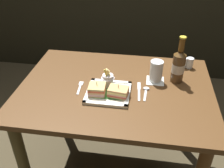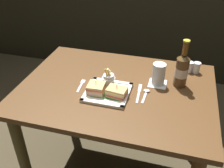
{
  "view_description": "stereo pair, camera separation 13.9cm",
  "coord_description": "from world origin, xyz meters",
  "views": [
    {
      "loc": [
        0.16,
        -1.18,
        1.53
      ],
      "look_at": [
        -0.01,
        -0.04,
        0.76
      ],
      "focal_mm": 41.08,
      "sensor_mm": 36.0,
      "label": 1
    },
    {
      "loc": [
        0.3,
        -1.15,
        1.53
      ],
      "look_at": [
        -0.01,
        -0.04,
        0.76
      ],
      "focal_mm": 41.08,
      "sensor_mm": 36.0,
      "label": 2
    }
  ],
  "objects": [
    {
      "name": "dining_table",
      "position": [
        0.0,
        0.0,
        0.6
      ],
      "size": [
        1.08,
        0.8,
        0.72
      ],
      "color": "#513318",
      "rests_on": "ground_plane"
    },
    {
      "name": "square_plate",
      "position": [
        -0.03,
        -0.07,
        0.73
      ],
      "size": [
        0.23,
        0.23,
        0.02
      ],
      "color": "white",
      "rests_on": "dining_table"
    },
    {
      "name": "sandwich_half_left",
      "position": [
        -0.09,
        -0.1,
        0.76
      ],
      "size": [
        0.09,
        0.09,
        0.07
      ],
      "color": "tan",
      "rests_on": "square_plate"
    },
    {
      "name": "sandwich_half_right",
      "position": [
        0.03,
        -0.1,
        0.76
      ],
      "size": [
        0.11,
        0.09,
        0.07
      ],
      "color": "tan",
      "rests_on": "square_plate"
    },
    {
      "name": "fries_cup",
      "position": [
        -0.04,
        -0.01,
        0.78
      ],
      "size": [
        0.08,
        0.08,
        0.11
      ],
      "color": "white",
      "rests_on": "square_plate"
    },
    {
      "name": "beer_bottle",
      "position": [
        0.34,
        0.11,
        0.82
      ],
      "size": [
        0.07,
        0.07,
        0.27
      ],
      "color": "brown",
      "rests_on": "dining_table"
    },
    {
      "name": "drink_coaster",
      "position": [
        0.22,
        0.09,
        0.72
      ],
      "size": [
        0.1,
        0.1,
        0.0
      ],
      "primitive_type": "cube",
      "color": "white",
      "rests_on": "dining_table"
    },
    {
      "name": "water_glass",
      "position": [
        0.22,
        0.09,
        0.78
      ],
      "size": [
        0.07,
        0.07,
        0.13
      ],
      "color": "silver",
      "rests_on": "dining_table"
    },
    {
      "name": "fork",
      "position": [
        -0.2,
        -0.04,
        0.72
      ],
      "size": [
        0.03,
        0.13,
        0.0
      ],
      "color": "silver",
      "rests_on": "dining_table"
    },
    {
      "name": "knife",
      "position": [
        0.13,
        -0.02,
        0.72
      ],
      "size": [
        0.03,
        0.18,
        0.0
      ],
      "color": "silver",
      "rests_on": "dining_table"
    },
    {
      "name": "spoon",
      "position": [
        0.17,
        -0.02,
        0.73
      ],
      "size": [
        0.04,
        0.13,
        0.01
      ],
      "color": "silver",
      "rests_on": "dining_table"
    },
    {
      "name": "salt_shaker",
      "position": [
        0.39,
        0.28,
        0.75
      ],
      "size": [
        0.04,
        0.04,
        0.07
      ],
      "color": "silver",
      "rests_on": "dining_table"
    },
    {
      "name": "pepper_shaker",
      "position": [
        0.43,
        0.28,
        0.75
      ],
      "size": [
        0.04,
        0.04,
        0.07
      ],
      "color": "silver",
      "rests_on": "dining_table"
    }
  ]
}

